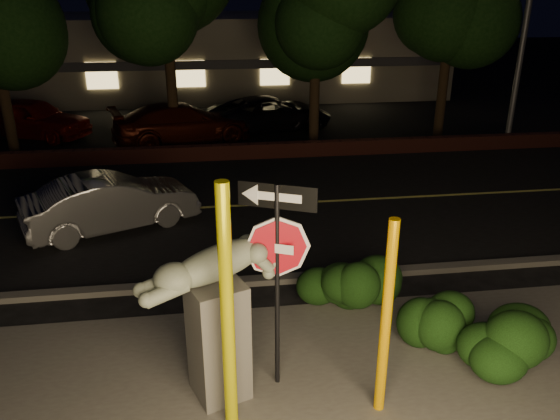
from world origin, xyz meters
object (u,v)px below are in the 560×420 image
at_px(parked_car_dark, 271,114).
at_px(sculpture, 219,303).
at_px(parked_car_red, 32,118).
at_px(silver_sedan, 111,203).
at_px(parked_car_darkred, 182,123).
at_px(yellow_pole_left, 227,314).
at_px(signpost, 277,248).
at_px(yellow_pole_right, 386,321).

bearing_deg(parked_car_dark, sculpture, 155.84).
bearing_deg(parked_car_red, silver_sedan, -131.35).
bearing_deg(parked_car_darkred, parked_car_red, 58.36).
height_order(yellow_pole_left, parked_car_dark, yellow_pole_left).
bearing_deg(parked_car_red, sculpture, -132.73).
distance_m(sculpture, parked_car_red, 16.60).
bearing_deg(signpost, sculpture, -149.81).
bearing_deg(silver_sedan, parked_car_dark, -52.00).
bearing_deg(yellow_pole_right, parked_car_darkred, 101.80).
bearing_deg(parked_car_darkred, yellow_pole_right, 175.25).
height_order(yellow_pole_left, yellow_pole_right, yellow_pole_left).
xyz_separation_m(yellow_pole_left, silver_sedan, (-2.44, 6.72, -1.04)).
bearing_deg(parked_car_dark, yellow_pole_left, 156.51).
xyz_separation_m(yellow_pole_left, parked_car_dark, (2.44, 15.76, -1.01)).
height_order(silver_sedan, parked_car_dark, parked_car_dark).
bearing_deg(sculpture, silver_sedan, 90.43).
relative_size(yellow_pole_right, parked_car_dark, 0.57).
relative_size(parked_car_red, parked_car_darkred, 0.87).
relative_size(yellow_pole_left, yellow_pole_right, 1.20).
xyz_separation_m(yellow_pole_left, parked_car_darkred, (-0.99, 14.33, -0.96)).
xyz_separation_m(parked_car_darkred, parked_car_dark, (3.43, 1.43, -0.05)).
bearing_deg(yellow_pole_left, sculpture, 97.65).
height_order(yellow_pole_left, sculpture, yellow_pole_left).
height_order(yellow_pole_left, silver_sedan, yellow_pole_left).
height_order(signpost, sculpture, signpost).
relative_size(silver_sedan, parked_car_dark, 0.81).
height_order(yellow_pole_right, parked_car_darkred, yellow_pole_right).
distance_m(yellow_pole_right, silver_sedan, 8.08).
distance_m(silver_sedan, parked_car_darkred, 7.75).
height_order(signpost, parked_car_darkred, signpost).
relative_size(sculpture, parked_car_dark, 0.48).
distance_m(silver_sedan, parked_car_dark, 10.28).
height_order(parked_car_darkred, parked_car_dark, parked_car_darkred).
xyz_separation_m(parked_car_red, parked_car_darkred, (5.66, -1.53, -0.02)).
bearing_deg(parked_car_dark, parked_car_darkred, 97.96).
height_order(parked_car_red, parked_car_dark, parked_car_red).
distance_m(yellow_pole_right, parked_car_red, 18.07).
xyz_separation_m(signpost, parked_car_red, (-7.35, 15.14, -1.42)).
bearing_deg(signpost, parked_car_dark, 107.25).
bearing_deg(parked_car_red, yellow_pole_left, -133.30).
height_order(yellow_pole_right, sculpture, yellow_pole_right).
bearing_deg(yellow_pole_left, parked_car_dark, 81.19).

